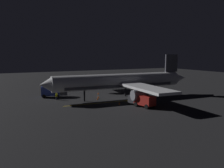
{
  "coord_description": "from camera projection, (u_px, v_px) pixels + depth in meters",
  "views": [
    {
      "loc": [
        -47.42,
        25.82,
        10.32
      ],
      "look_at": [
        0.0,
        2.0,
        3.5
      ],
      "focal_mm": 37.61,
      "sensor_mm": 36.0,
      "label": 1
    }
  ],
  "objects": [
    {
      "name": "catering_truck",
      "position": [
        142.0,
        101.0,
        46.2
      ],
      "size": [
        6.09,
        3.36,
        2.28
      ],
      "color": "maroon",
      "rests_on": "ground_plane"
    },
    {
      "name": "traffic_cone_under_wing",
      "position": [
        97.0,
        99.0,
        53.09
      ],
      "size": [
        0.5,
        0.5,
        0.55
      ],
      "color": "#EA590F",
      "rests_on": "ground_plane"
    },
    {
      "name": "traffic_cone_near_right",
      "position": [
        98.0,
        93.0,
        60.2
      ],
      "size": [
        0.5,
        0.5,
        0.55
      ],
      "color": "#EA590F",
      "rests_on": "ground_plane"
    },
    {
      "name": "airliner",
      "position": [
        122.0,
        82.0,
        54.58
      ],
      "size": [
        33.73,
        37.25,
        10.19
      ],
      "color": "white",
      "rests_on": "ground_plane"
    },
    {
      "name": "apron_guide_stripe",
      "position": [
        110.0,
        102.0,
        50.51
      ],
      "size": [
        1.08,
        20.23,
        0.01
      ],
      "primitive_type": "cube",
      "rotation": [
        0.0,
        0.0,
        -0.04
      ],
      "color": "gold",
      "rests_on": "ground_plane"
    },
    {
      "name": "traffic_cone_near_left",
      "position": [
        98.0,
        97.0,
        54.91
      ],
      "size": [
        0.5,
        0.5,
        0.55
      ],
      "color": "#EA590F",
      "rests_on": "ground_plane"
    },
    {
      "name": "ground_crew_worker",
      "position": [
        57.0,
        96.0,
        52.75
      ],
      "size": [
        0.4,
        0.4,
        1.74
      ],
      "color": "black",
      "rests_on": "ground_plane"
    },
    {
      "name": "traffic_cone_far",
      "position": [
        119.0,
        104.0,
        47.79
      ],
      "size": [
        0.5,
        0.5,
        0.55
      ],
      "color": "#EA590F",
      "rests_on": "ground_plane"
    },
    {
      "name": "ground_plane",
      "position": [
        120.0,
        99.0,
        54.85
      ],
      "size": [
        180.0,
        180.0,
        0.2
      ],
      "primitive_type": "cube",
      "color": "black"
    },
    {
      "name": "baggage_truck",
      "position": [
        53.0,
        92.0,
        56.21
      ],
      "size": [
        3.59,
        6.36,
        2.63
      ],
      "color": "navy",
      "rests_on": "ground_plane"
    }
  ]
}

